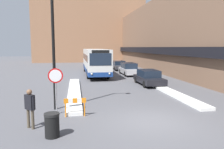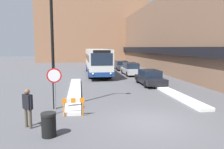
# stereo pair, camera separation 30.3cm
# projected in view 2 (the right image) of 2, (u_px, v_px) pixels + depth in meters

# --- Properties ---
(ground_plane) EXTENTS (160.00, 160.00, 0.00)m
(ground_plane) POSITION_uv_depth(u_px,v_px,m) (149.00, 122.00, 10.20)
(ground_plane) COLOR #515156
(building_row_right) EXTENTS (5.50, 60.00, 10.20)m
(building_row_right) POSITION_uv_depth(u_px,v_px,m) (163.00, 37.00, 34.58)
(building_row_right) COLOR brown
(building_row_right) RESTS_ON ground_plane
(building_backdrop_far) EXTENTS (26.00, 8.00, 19.00)m
(building_backdrop_far) POSITION_uv_depth(u_px,v_px,m) (92.00, 22.00, 53.17)
(building_backdrop_far) COLOR #996B4C
(building_backdrop_far) RESTS_ON ground_plane
(snow_bank_left) EXTENTS (0.90, 11.85, 0.19)m
(snow_bank_left) POSITION_uv_depth(u_px,v_px,m) (75.00, 91.00, 16.86)
(snow_bank_left) COLOR silver
(snow_bank_left) RESTS_ON ground_plane
(snow_bank_right) EXTENTS (0.90, 11.43, 0.19)m
(snow_bank_right) POSITION_uv_depth(u_px,v_px,m) (166.00, 90.00, 17.36)
(snow_bank_right) COLOR silver
(snow_bank_right) RESTS_ON ground_plane
(city_bus) EXTENTS (2.54, 12.37, 3.23)m
(city_bus) POSITION_uv_depth(u_px,v_px,m) (97.00, 61.00, 27.79)
(city_bus) COLOR silver
(city_bus) RESTS_ON ground_plane
(parked_car_front) EXTENTS (1.85, 4.30, 1.38)m
(parked_car_front) POSITION_uv_depth(u_px,v_px,m) (150.00, 77.00, 20.12)
(parked_car_front) COLOR black
(parked_car_front) RESTS_ON ground_plane
(parked_car_middle) EXTENTS (1.83, 4.78, 1.51)m
(parked_car_middle) POSITION_uv_depth(u_px,v_px,m) (131.00, 69.00, 27.53)
(parked_car_middle) COLOR #B7B7BC
(parked_car_middle) RESTS_ON ground_plane
(parked_car_back) EXTENTS (1.89, 4.79, 1.38)m
(parked_car_back) POSITION_uv_depth(u_px,v_px,m) (121.00, 65.00, 34.03)
(parked_car_back) COLOR #38383D
(parked_car_back) RESTS_ON ground_plane
(stop_sign) EXTENTS (0.76, 0.08, 2.40)m
(stop_sign) POSITION_uv_depth(u_px,v_px,m) (54.00, 81.00, 11.22)
(stop_sign) COLOR gray
(stop_sign) RESTS_ON ground_plane
(street_lamp) EXTENTS (1.46, 0.36, 7.13)m
(street_lamp) POSITION_uv_depth(u_px,v_px,m) (57.00, 31.00, 11.84)
(street_lamp) COLOR black
(street_lamp) RESTS_ON ground_plane
(pedestrian) EXTENTS (0.48, 0.47, 1.71)m
(pedestrian) POSITION_uv_depth(u_px,v_px,m) (28.00, 105.00, 9.32)
(pedestrian) COLOR brown
(pedestrian) RESTS_ON ground_plane
(trash_bin) EXTENTS (0.59, 0.59, 0.95)m
(trash_bin) POSITION_uv_depth(u_px,v_px,m) (49.00, 125.00, 8.46)
(trash_bin) COLOR black
(trash_bin) RESTS_ON ground_plane
(construction_barricade) EXTENTS (1.10, 0.06, 0.94)m
(construction_barricade) POSITION_uv_depth(u_px,v_px,m) (73.00, 103.00, 10.92)
(construction_barricade) COLOR orange
(construction_barricade) RESTS_ON ground_plane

